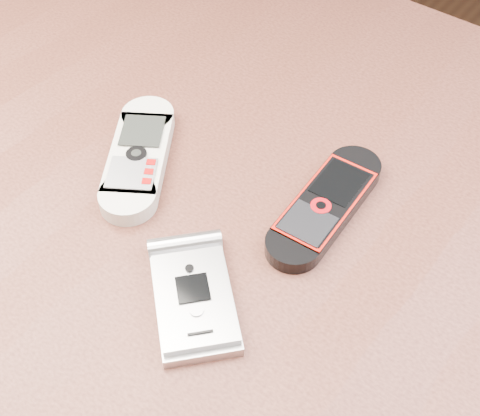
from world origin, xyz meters
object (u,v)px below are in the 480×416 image
at_px(nokia_white, 139,156).
at_px(nokia_black_red, 325,205).
at_px(table, 236,282).
at_px(motorola_razr, 194,297).

relative_size(nokia_white, nokia_black_red, 1.01).
distance_m(table, nokia_white, 0.16).
relative_size(table, motorola_razr, 10.19).
xyz_separation_m(nokia_white, motorola_razr, (0.14, -0.09, 0.00)).
xyz_separation_m(table, nokia_white, (-0.11, -0.01, 0.11)).
height_order(table, nokia_black_red, nokia_black_red).
distance_m(nokia_black_red, motorola_razr, 0.15).
bearing_deg(motorola_razr, table, 60.70).
distance_m(table, motorola_razr, 0.15).
height_order(nokia_white, nokia_black_red, nokia_white).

